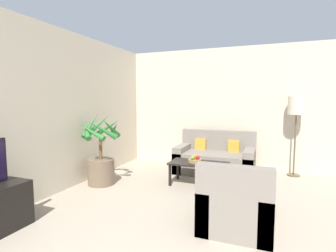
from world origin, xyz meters
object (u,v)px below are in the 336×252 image
Objects in this scene: coffee_table at (199,166)px; armchair at (236,207)px; floor_lamp at (296,109)px; apple_red at (198,158)px; fruit_bowl at (195,161)px; ottoman at (242,192)px; sofa_loveseat at (215,159)px; orange_fruit at (195,156)px; potted_palm at (101,159)px; apple_green at (193,158)px.

armchair is at bearing -59.58° from coffee_table.
floor_lamp is 22.43× the size of apple_red.
coffee_table is 4.30× the size of fruit_bowl.
ottoman is (-0.01, 0.79, -0.08)m from armchair.
sofa_loveseat is 22.41× the size of apple_red.
fruit_bowl is 0.10m from orange_fruit.
potted_palm is 1.75m from apple_red.
armchair is at bearing -89.47° from ottoman.
potted_palm is at bearing -160.27° from fruit_bowl.
orange_fruit is at bearing -144.76° from floor_lamp.
apple_red is (-0.02, -0.00, 0.15)m from coffee_table.
fruit_bowl is at bearing -168.54° from coffee_table.
coffee_table is 1.64m from armchair.
potted_palm is 3.90m from floor_lamp.
sofa_loveseat is 0.97m from apple_red.
coffee_table is at bearing -142.24° from floor_lamp.
apple_green is at bearing 124.39° from armchair.
potted_palm is 1.69m from fruit_bowl.
ottoman is (0.71, -1.55, -0.10)m from sofa_loveseat.
apple_red is 1.66m from armchair.
floor_lamp is 21.20× the size of orange_fruit.
ottoman is at bearing -0.74° from potted_palm.
apple_green is 0.13× the size of ottoman.
sofa_loveseat reaches higher than orange_fruit.
fruit_bowl is (-1.72, -1.29, -0.91)m from floor_lamp.
orange_fruit reaches higher than apple_red.
ottoman is (0.90, -0.67, -0.32)m from orange_fruit.
coffee_table is (-1.65, -1.28, -0.99)m from floor_lamp.
sofa_loveseat is at bearing -167.39° from floor_lamp.
floor_lamp is (3.31, 1.86, 0.88)m from potted_palm.
floor_lamp is 3.01m from armchair.
potted_palm reaches higher than fruit_bowl.
sofa_loveseat is at bearing 106.99° from armchair.
floor_lamp is 1.92× the size of armchair.
apple_green reaches higher than apple_red.
orange_fruit is at bearing -102.41° from sofa_loveseat.
fruit_bowl is (-0.07, -0.01, 0.08)m from coffee_table.
floor_lamp reaches higher than fruit_bowl.
floor_lamp is 2.35m from apple_green.
apple_red is at bearing 19.42° from potted_palm.
apple_red is 0.09m from orange_fruit.
fruit_bowl is 0.08m from apple_red.
apple_green is (-0.10, -0.06, 0.15)m from coffee_table.
potted_palm is at bearing -160.61° from coffee_table.
orange_fruit is at bearing 145.41° from coffee_table.
apple_green is (-0.03, -0.04, 0.07)m from fruit_bowl.
armchair reaches higher than coffee_table.
armchair is (-0.82, -2.69, -1.08)m from floor_lamp.
fruit_bowl is at bearing -100.98° from sofa_loveseat.
potted_palm reaches higher than coffee_table.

